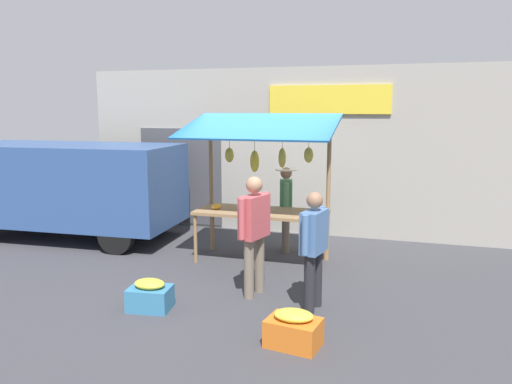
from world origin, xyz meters
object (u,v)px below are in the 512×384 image
market_stall (261,171)px  produce_crate_side (293,329)px  shopper_with_shopping_bag (314,243)px  produce_crate_near (150,296)px  vendor_with_sunhat (286,203)px  shopper_with_ponytail (254,227)px  parked_van (61,182)px

market_stall → produce_crate_side: (-1.21, 2.85, -1.36)m
market_stall → shopper_with_shopping_bag: size_ratio=1.62×
market_stall → produce_crate_near: size_ratio=4.28×
shopper_with_shopping_bag → produce_crate_side: 1.28m
vendor_with_sunhat → shopper_with_shopping_bag: (-0.98, 2.51, -0.01)m
market_stall → produce_crate_side: market_stall is taller
vendor_with_sunhat → shopper_with_ponytail: size_ratio=0.92×
vendor_with_sunhat → parked_van: parked_van is taller
market_stall → shopper_with_shopping_bag: (-1.23, 1.78, -0.66)m
market_stall → parked_van: size_ratio=0.56×
market_stall → vendor_with_sunhat: (-0.25, -0.74, -0.65)m
market_stall → parked_van: market_stall is taller
shopper_with_ponytail → produce_crate_side: size_ratio=2.65×
vendor_with_sunhat → parked_van: (4.54, 0.33, 0.22)m
parked_van → shopper_with_shopping_bag: bearing=155.5°
produce_crate_near → produce_crate_side: 2.05m
shopper_with_ponytail → produce_crate_near: (1.14, 0.88, -0.79)m
parked_van → produce_crate_side: bearing=146.5°
shopper_with_shopping_bag → produce_crate_near: size_ratio=2.65×
vendor_with_sunhat → produce_crate_side: vendor_with_sunhat is taller
produce_crate_near → produce_crate_side: produce_crate_side is taller
vendor_with_sunhat → produce_crate_side: bearing=1.4°
produce_crate_near → vendor_with_sunhat: bearing=-108.4°
shopper_with_shopping_bag → produce_crate_near: shopper_with_shopping_bag is taller
shopper_with_shopping_bag → produce_crate_near: (2.02, 0.63, -0.70)m
parked_van → produce_crate_near: (-3.50, 2.81, -0.94)m
shopper_with_shopping_bag → shopper_with_ponytail: shopper_with_ponytail is taller
market_stall → produce_crate_near: 2.88m
shopper_with_shopping_bag → produce_crate_side: shopper_with_shopping_bag is taller
shopper_with_ponytail → produce_crate_side: bearing=-132.4°
produce_crate_near → parked_van: bearing=-38.7°
vendor_with_sunhat → produce_crate_side: (-0.96, 3.58, -0.71)m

